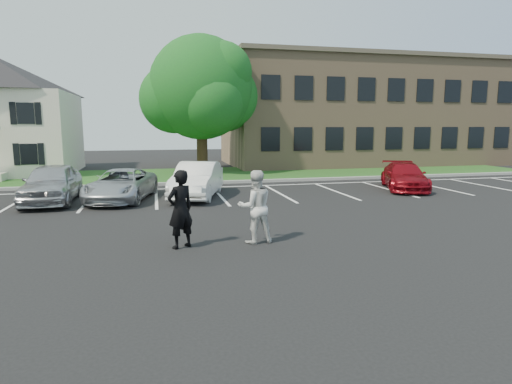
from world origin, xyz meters
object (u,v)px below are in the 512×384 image
Objects in this scene: car_silver_minivan at (121,185)px; man_black_suit at (180,209)px; office_building at (362,112)px; car_silver_west at (52,183)px; man_white_shirt at (255,207)px; tree at (202,90)px; car_white_sedan at (197,180)px; car_red_compact at (404,176)px.

man_black_suit is at bearing -62.26° from car_silver_minivan.
office_building is 25.43m from car_silver_west.
man_white_shirt is 0.42× the size of car_silver_west.
man_black_suit is (-2.55, -17.25, -4.33)m from tree.
car_white_sedan is 10.19m from car_red_compact.
man_black_suit is 0.46× the size of car_red_compact.
office_building is at bearing 33.82° from car_silver_west.
office_building is 2.55× the size of tree.
car_red_compact is at bearing -108.86° from office_building.
man_black_suit is 7.89m from car_white_sedan.
office_building reaches higher than man_white_shirt.
car_red_compact is (11.39, 7.75, -0.37)m from man_black_suit.
car_white_sedan is at bearing 14.32° from car_silver_minivan.
tree is (-13.67, -4.64, 1.19)m from office_building.
man_black_suit is at bearing -98.40° from tree.
car_white_sedan is (-1.35, -9.46, -4.58)m from tree.
tree is 1.87× the size of car_silver_minivan.
man_black_suit reaches higher than man_white_shirt.
car_silver_west is 16.12m from car_red_compact.
car_silver_minivan is 1.01× the size of car_white_sedan.
man_black_suit is 9.18m from car_silver_west.
car_silver_minivan is at bearing -142.14° from office_building.
office_building is 11.34× the size of man_white_shirt.
office_building is 27.42m from man_black_suit.
man_black_suit is at bearing -58.97° from car_silver_west.
man_black_suit is at bearing -81.72° from car_white_sedan.
office_building is at bearing 18.75° from tree.
car_white_sedan is at bearing -136.81° from office_building.
car_silver_minivan is 13.39m from car_red_compact.
car_silver_minivan is at bearing -161.92° from car_white_sedan.
car_silver_west is 5.92m from car_white_sedan.
car_silver_minivan is 3.20m from car_white_sedan.
tree is 4.45× the size of man_white_shirt.
office_building is 26.27m from man_white_shirt.
car_red_compact is at bearing 13.34° from car_silver_minivan.
tree is 1.89× the size of car_white_sedan.
car_silver_west is (-7.28, -9.39, -4.55)m from tree.
man_white_shirt is at bearing -123.06° from office_building.
car_silver_west is 1.06× the size of car_red_compact.
car_red_compact is (-4.83, -14.14, -3.51)m from office_building.
man_black_suit is 0.44× the size of car_white_sedan.
car_white_sedan is (5.92, -0.07, -0.03)m from car_silver_west.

